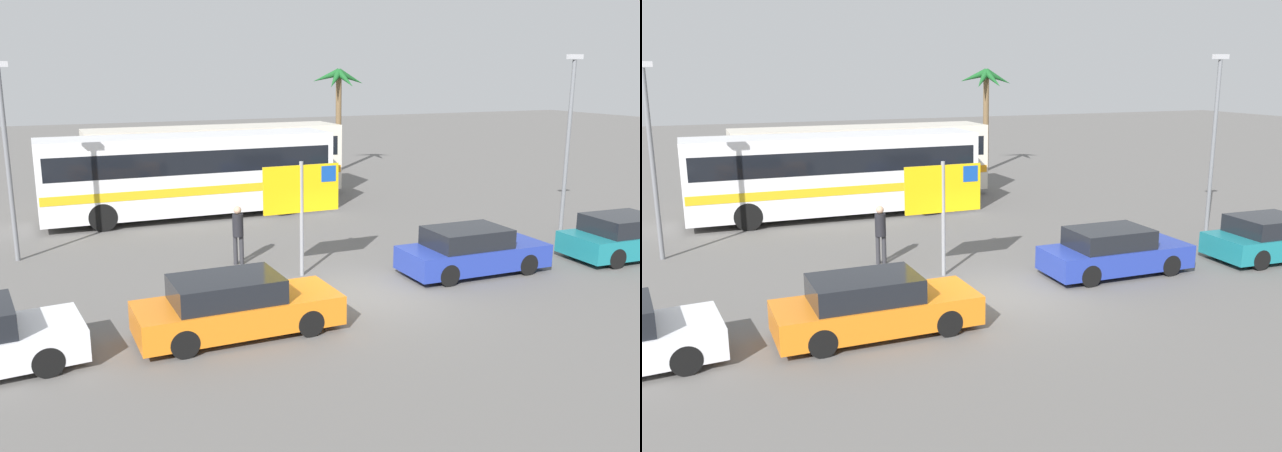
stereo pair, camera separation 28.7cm
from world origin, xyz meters
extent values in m
plane|color=#605E5B|center=(0.00, 0.00, 0.00)|extent=(120.00, 120.00, 0.00)
cube|color=white|center=(-2.06, 11.04, 1.73)|extent=(10.99, 2.51, 2.90)
cube|color=black|center=(-2.06, 11.04, 2.28)|extent=(10.55, 2.53, 0.84)
cube|color=gold|center=(-2.06, 11.04, 1.22)|extent=(10.88, 2.53, 0.32)
cylinder|color=black|center=(1.35, 12.17, 0.50)|extent=(1.00, 0.28, 1.00)
cylinder|color=black|center=(1.35, 9.92, 0.50)|extent=(1.00, 0.28, 1.00)
cylinder|color=black|center=(-5.46, 12.17, 0.50)|extent=(1.00, 0.28, 1.00)
cylinder|color=black|center=(-5.46, 9.92, 0.50)|extent=(1.00, 0.28, 1.00)
cube|color=silver|center=(-0.17, 14.23, 1.73)|extent=(10.99, 2.51, 2.90)
cube|color=black|center=(-0.17, 14.23, 2.28)|extent=(10.55, 2.53, 0.84)
cube|color=orange|center=(-0.17, 14.23, 1.22)|extent=(10.88, 2.53, 0.32)
cylinder|color=black|center=(3.23, 15.36, 0.50)|extent=(1.00, 0.28, 1.00)
cylinder|color=black|center=(3.23, 13.10, 0.50)|extent=(1.00, 0.28, 1.00)
cylinder|color=black|center=(-3.58, 15.36, 0.50)|extent=(1.00, 0.28, 1.00)
cylinder|color=black|center=(-3.58, 13.10, 0.50)|extent=(1.00, 0.28, 1.00)
cylinder|color=gray|center=(-0.94, 2.26, 1.60)|extent=(0.11, 0.11, 3.20)
cube|color=yellow|center=(-0.94, 2.26, 2.45)|extent=(2.20, 0.09, 1.30)
cube|color=#1447A8|center=(-0.14, 2.27, 2.82)|extent=(0.44, 0.08, 0.44)
cube|color=#23389E|center=(3.58, 0.57, 0.48)|extent=(4.20, 1.70, 0.64)
cube|color=black|center=(3.33, 0.57, 1.06)|extent=(2.19, 1.55, 0.52)
cylinder|color=black|center=(4.88, 1.32, 0.30)|extent=(0.60, 0.17, 0.60)
cylinder|color=black|center=(4.87, -0.20, 0.30)|extent=(0.60, 0.17, 0.60)
cylinder|color=black|center=(2.29, 1.34, 0.30)|extent=(0.60, 0.17, 0.60)
cylinder|color=black|center=(2.27, -0.18, 0.30)|extent=(0.60, 0.17, 0.60)
cylinder|color=black|center=(-7.81, -0.09, 0.30)|extent=(0.61, 0.22, 0.60)
cylinder|color=black|center=(-7.65, -1.73, 0.30)|extent=(0.61, 0.22, 0.60)
cube|color=#19757F|center=(8.87, 0.04, 0.48)|extent=(4.01, 1.95, 0.64)
cube|color=black|center=(8.63, 0.05, 1.06)|extent=(2.11, 1.74, 0.52)
cylinder|color=black|center=(10.12, 0.82, 0.30)|extent=(0.61, 0.18, 0.60)
cylinder|color=black|center=(7.68, 0.92, 0.30)|extent=(0.61, 0.18, 0.60)
cylinder|color=black|center=(7.62, -0.74, 0.30)|extent=(0.61, 0.18, 0.60)
cube|color=orange|center=(-3.78, -1.13, 0.48)|extent=(4.42, 1.74, 0.64)
cube|color=black|center=(-4.04, -1.13, 1.06)|extent=(2.31, 1.57, 0.52)
cylinder|color=black|center=(-2.43, -0.35, 0.30)|extent=(0.60, 0.17, 0.60)
cylinder|color=black|center=(-2.40, -1.87, 0.30)|extent=(0.60, 0.17, 0.60)
cylinder|color=black|center=(-5.15, -0.39, 0.30)|extent=(0.60, 0.17, 0.60)
cylinder|color=black|center=(-5.13, -1.91, 0.30)|extent=(0.60, 0.17, 0.60)
cylinder|color=#2D2D33|center=(-2.15, 4.00, 0.42)|extent=(0.13, 0.13, 0.85)
cylinder|color=#2D2D33|center=(-2.33, 4.05, 0.42)|extent=(0.13, 0.13, 0.85)
cylinder|color=black|center=(-2.24, 4.02, 1.18)|extent=(0.32, 0.32, 0.67)
sphere|color=tan|center=(-2.24, 4.02, 1.63)|extent=(0.23, 0.23, 0.23)
cylinder|color=slate|center=(9.62, 3.64, 2.96)|extent=(0.14, 0.14, 5.92)
cube|color=#B2B2B7|center=(9.62, 3.64, 6.02)|extent=(0.56, 0.20, 0.16)
cylinder|color=slate|center=(-8.24, 7.04, 2.83)|extent=(0.14, 0.14, 5.66)
cube|color=#B2B2B7|center=(-8.24, 7.04, 5.76)|extent=(0.56, 0.20, 0.16)
cylinder|color=brown|center=(8.34, 19.83, 2.62)|extent=(0.32, 0.32, 5.23)
cone|color=#195623|center=(9.05, 19.78, 5.13)|extent=(1.62, 0.56, 1.02)
cone|color=#195623|center=(8.65, 20.43, 5.06)|extent=(1.12, 1.59, 1.14)
cone|color=#195623|center=(7.75, 20.26, 5.18)|extent=(1.56, 1.29, 0.92)
cone|color=#195623|center=(7.88, 19.34, 5.05)|extent=(1.39, 1.44, 1.16)
cone|color=#195623|center=(8.45, 19.16, 5.06)|extent=(0.68, 1.62, 1.13)
camera|label=1|loc=(-7.58, -14.36, 5.63)|focal=37.58mm
camera|label=2|loc=(-7.32, -14.47, 5.63)|focal=37.58mm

